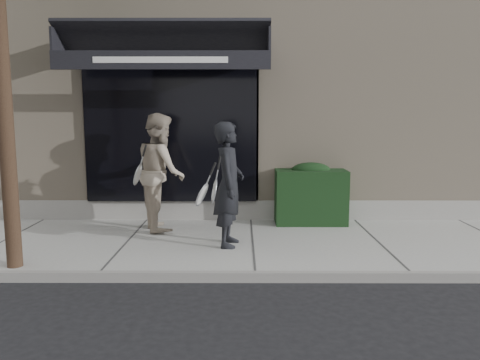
{
  "coord_description": "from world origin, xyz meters",
  "views": [
    {
      "loc": [
        -0.18,
        -7.31,
        2.12
      ],
      "look_at": [
        -0.21,
        0.6,
        1.02
      ],
      "focal_mm": 35.0,
      "sensor_mm": 36.0,
      "label": 1
    }
  ],
  "objects": [
    {
      "name": "building_facade",
      "position": [
        -0.01,
        4.96,
        2.74
      ],
      "size": [
        14.3,
        8.04,
        5.64
      ],
      "color": "#C4B196",
      "rests_on": "ground"
    },
    {
      "name": "pedestrian_front",
      "position": [
        -0.37,
        -0.27,
        1.07
      ],
      "size": [
        0.75,
        0.92,
        1.9
      ],
      "color": "black",
      "rests_on": "sidewalk"
    },
    {
      "name": "ground",
      "position": [
        0.0,
        0.0,
        0.0
      ],
      "size": [
        80.0,
        80.0,
        0.0
      ],
      "primitive_type": "plane",
      "color": "black",
      "rests_on": "ground"
    },
    {
      "name": "hedge",
      "position": [
        1.1,
        1.25,
        0.66
      ],
      "size": [
        1.3,
        0.7,
        1.14
      ],
      "color": "black",
      "rests_on": "sidewalk"
    },
    {
      "name": "pedestrian_back",
      "position": [
        -1.59,
        0.79,
        1.14
      ],
      "size": [
        1.04,
        1.18,
        2.04
      ],
      "color": "#B4A490",
      "rests_on": "sidewalk"
    },
    {
      "name": "sidewalk",
      "position": [
        0.0,
        0.0,
        0.06
      ],
      "size": [
        20.0,
        3.0,
        0.12
      ],
      "primitive_type": "cube",
      "color": "#999994",
      "rests_on": "ground"
    },
    {
      "name": "curb",
      "position": [
        0.0,
        -1.55,
        0.07
      ],
      "size": [
        20.0,
        0.1,
        0.14
      ],
      "primitive_type": "cube",
      "color": "gray",
      "rests_on": "ground"
    }
  ]
}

